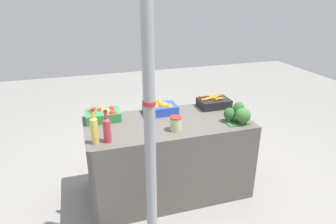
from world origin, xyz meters
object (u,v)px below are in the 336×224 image
Objects in this scene: apple_crate at (103,115)px; juice_bottle_ruby at (107,129)px; orange_crate at (159,108)px; juice_bottle_golden at (94,129)px; support_pole at (150,118)px; pickle_jar at (176,124)px; carrot_crate at (214,102)px; broccoli_pile at (238,114)px.

juice_bottle_ruby reaches higher than apple_crate.
juice_bottle_golden is (-0.68, -0.47, 0.07)m from orange_crate.
support_pole is 0.65m from pickle_jar.
juice_bottle_ruby is at bearing -158.45° from carrot_crate.
juice_bottle_golden reaches higher than carrot_crate.
carrot_crate is (0.61, 0.00, -0.01)m from orange_crate.
support_pole is 6.95× the size of apple_crate.
support_pole is 7.50× the size of juice_bottle_golden.
orange_crate and pickle_jar have the same top height.
orange_crate is 1.49× the size of broccoli_pile.
orange_crate is 1.15× the size of juice_bottle_ruby.
broccoli_pile is 0.62m from pickle_jar.
support_pole is 0.55m from juice_bottle_ruby.
juice_bottle_golden is at bearing -145.36° from orange_crate.
orange_crate is 2.50× the size of pickle_jar.
orange_crate reaches higher than apple_crate.
pickle_jar is at bearing -85.79° from orange_crate.
carrot_crate is 1.15× the size of juice_bottle_ruby.
juice_bottle_golden is (-0.11, -0.47, 0.07)m from apple_crate.
carrot_crate is 0.73m from pickle_jar.
pickle_jar is at bearing -35.54° from apple_crate.
juice_bottle_golden is at bearing 131.00° from support_pole.
pickle_jar reaches higher than carrot_crate.
broccoli_pile is at bearing -1.15° from pickle_jar.
juice_bottle_ruby is (-1.24, -0.03, 0.03)m from broccoli_pile.
carrot_crate is (0.93, 0.89, -0.30)m from support_pole.
support_pole is 1.10m from broccoli_pile.
support_pole is at bearing -155.37° from broccoli_pile.
juice_bottle_ruby is (0.10, 0.00, -0.01)m from juice_bottle_golden.
apple_crate is 1.31m from broccoli_pile.
apple_crate is 0.75m from pickle_jar.
broccoli_pile is 1.34m from juice_bottle_golden.
pickle_jar is (-0.62, 0.01, -0.02)m from broccoli_pile.
broccoli_pile reaches higher than carrot_crate.
orange_crate is at bearing 70.32° from support_pole.
orange_crate reaches higher than carrot_crate.
orange_crate is 0.79m from broccoli_pile.
support_pole is at bearing -74.03° from apple_crate.
juice_bottle_ruby is (-1.20, -0.47, 0.07)m from carrot_crate.
carrot_crate is 1.29m from juice_bottle_ruby.
orange_crate is at bearing 39.02° from juice_bottle_ruby.
support_pole is 1.33m from carrot_crate.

